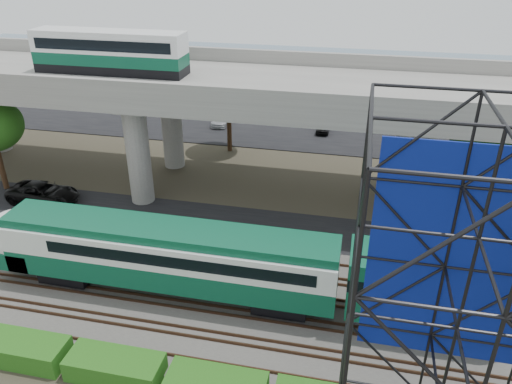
# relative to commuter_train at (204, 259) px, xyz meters

# --- Properties ---
(ground) EXTENTS (140.00, 140.00, 0.00)m
(ground) POSITION_rel_commuter_train_xyz_m (1.47, -2.00, -2.88)
(ground) COLOR #474233
(ground) RESTS_ON ground
(ballast_bed) EXTENTS (90.00, 12.00, 0.20)m
(ballast_bed) POSITION_rel_commuter_train_xyz_m (1.47, 0.00, -2.78)
(ballast_bed) COLOR slate
(ballast_bed) RESTS_ON ground
(service_road) EXTENTS (90.00, 5.00, 0.08)m
(service_road) POSITION_rel_commuter_train_xyz_m (1.47, 8.50, -2.84)
(service_road) COLOR black
(service_road) RESTS_ON ground
(parking_lot) EXTENTS (90.00, 18.00, 0.08)m
(parking_lot) POSITION_rel_commuter_train_xyz_m (1.47, 32.00, -2.84)
(parking_lot) COLOR black
(parking_lot) RESTS_ON ground
(harbor_water) EXTENTS (140.00, 40.00, 0.03)m
(harbor_water) POSITION_rel_commuter_train_xyz_m (1.47, 54.00, -2.87)
(harbor_water) COLOR slate
(harbor_water) RESTS_ON ground
(rail_tracks) EXTENTS (90.00, 9.52, 0.16)m
(rail_tracks) POSITION_rel_commuter_train_xyz_m (1.47, -0.00, -2.60)
(rail_tracks) COLOR #472D1E
(rail_tracks) RESTS_ON ballast_bed
(commuter_train) EXTENTS (29.30, 3.06, 4.30)m
(commuter_train) POSITION_rel_commuter_train_xyz_m (0.00, 0.00, 0.00)
(commuter_train) COLOR black
(commuter_train) RESTS_ON rail_tracks
(overpass) EXTENTS (80.00, 12.00, 12.40)m
(overpass) POSITION_rel_commuter_train_xyz_m (0.51, 14.00, 5.33)
(overpass) COLOR #9E9B93
(overpass) RESTS_ON ground
(scaffold_tower) EXTENTS (9.36, 6.36, 15.00)m
(scaffold_tower) POSITION_rel_commuter_train_xyz_m (12.47, -9.98, 4.59)
(scaffold_tower) COLOR black
(scaffold_tower) RESTS_ON ground
(trees) EXTENTS (40.94, 16.94, 7.69)m
(trees) POSITION_rel_commuter_train_xyz_m (-3.20, 14.17, 2.69)
(trees) COLOR #382314
(trees) RESTS_ON ground
(suv) EXTENTS (5.69, 2.77, 1.56)m
(suv) POSITION_rel_commuter_train_xyz_m (-16.00, 8.54, -2.02)
(suv) COLOR black
(suv) RESTS_ON service_road
(parked_cars) EXTENTS (37.41, 9.32, 1.29)m
(parked_cars) POSITION_rel_commuter_train_xyz_m (0.94, 31.69, -2.22)
(parked_cars) COLOR silver
(parked_cars) RESTS_ON parking_lot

